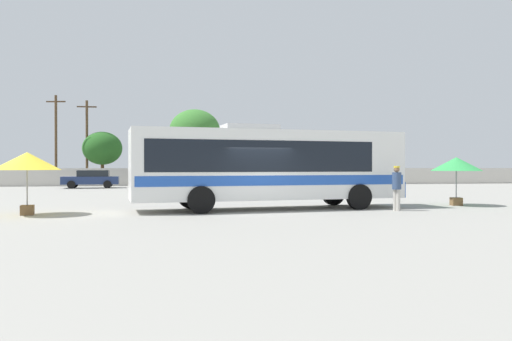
{
  "coord_description": "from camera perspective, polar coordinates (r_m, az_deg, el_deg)",
  "views": [
    {
      "loc": [
        -3.56,
        -19.0,
        1.76
      ],
      "look_at": [
        0.6,
        4.52,
        1.58
      ],
      "focal_mm": 35.12,
      "sensor_mm": 36.0,
      "label": 1
    }
  ],
  "objects": [
    {
      "name": "vendor_umbrella_near_gate_yellow",
      "position": [
        19.95,
        -24.62,
        0.88
      ],
      "size": [
        2.34,
        2.34,
        2.28
      ],
      "color": "gray",
      "rests_on": "ground_plane"
    },
    {
      "name": "perimeter_wall",
      "position": [
        47.52,
        -5.73,
        -0.71
      ],
      "size": [
        80.0,
        0.3,
        1.61
      ],
      "primitive_type": "cube",
      "color": "beige",
      "rests_on": "ground_plane"
    },
    {
      "name": "utility_pole_far",
      "position": [
        50.42,
        -21.83,
        3.41
      ],
      "size": [
        1.79,
        0.47,
        8.44
      ],
      "color": "#4C3823",
      "rests_on": "ground_plane"
    },
    {
      "name": "ground_plane",
      "position": [
        29.27,
        -3.03,
        -3.01
      ],
      "size": [
        300.0,
        300.0,
        0.0
      ],
      "primitive_type": "plane",
      "color": "gray"
    },
    {
      "name": "parked_car_second_grey",
      "position": [
        43.9,
        -10.99,
        -0.85
      ],
      "size": [
        4.48,
        2.29,
        1.45
      ],
      "color": "slate",
      "rests_on": "ground_plane"
    },
    {
      "name": "vendor_umbrella_secondary_green",
      "position": [
        24.38,
        21.85,
        0.6
      ],
      "size": [
        2.25,
        2.25,
        2.19
      ],
      "color": "gray",
      "rests_on": "ground_plane"
    },
    {
      "name": "parked_car_third_maroon",
      "position": [
        43.31,
        -2.56,
        -0.85
      ],
      "size": [
        4.55,
        2.24,
        1.48
      ],
      "color": "maroon",
      "rests_on": "ground_plane"
    },
    {
      "name": "attendant_by_bus_door",
      "position": [
        20.71,
        15.73,
        -1.63
      ],
      "size": [
        0.47,
        0.47,
        1.79
      ],
      "color": "#B7B2A8",
      "rests_on": "ground_plane"
    },
    {
      "name": "utility_pole_near",
      "position": [
        50.26,
        -18.7,
        3.21
      ],
      "size": [
        1.8,
        0.24,
        8.05
      ],
      "color": "#4C3823",
      "rests_on": "ground_plane"
    },
    {
      "name": "roadside_tree_midleft",
      "position": [
        52.79,
        -6.98,
        4.49
      ],
      "size": [
        5.28,
        5.28,
        7.74
      ],
      "color": "brown",
      "rests_on": "ground_plane"
    },
    {
      "name": "parked_car_leftmost_dark_blue",
      "position": [
        43.25,
        -18.24,
        -0.88
      ],
      "size": [
        4.55,
        2.15,
        1.46
      ],
      "color": "navy",
      "rests_on": "ground_plane"
    },
    {
      "name": "roadside_tree_left",
      "position": [
        50.35,
        -17.1,
        2.43
      ],
      "size": [
        3.74,
        3.74,
        5.12
      ],
      "color": "brown",
      "rests_on": "ground_plane"
    },
    {
      "name": "coach_bus_white_blue",
      "position": [
        20.68,
        1.19,
        0.7
      ],
      "size": [
        11.5,
        3.83,
        3.46
      ],
      "color": "white",
      "rests_on": "ground_plane"
    }
  ]
}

